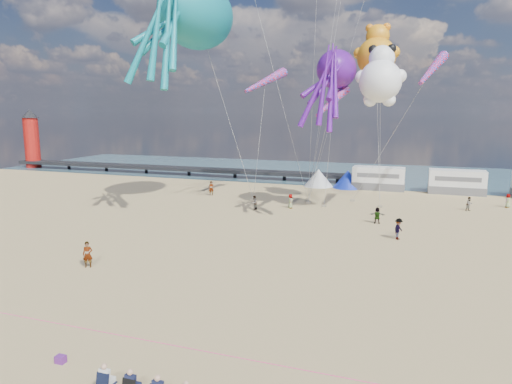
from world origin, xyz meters
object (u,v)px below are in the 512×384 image
object	(u,v)px
beachgoer_7	(254,203)
kite_octopus_teal	(196,14)
beachgoer_0	(508,201)
sandbag_d	(352,201)
tent_white	(318,178)
sandbag_c	(380,207)
beachgoer_4	(377,215)
windsock_mid	(432,69)
motorhome_0	(378,178)
beachgoer_2	(399,229)
cooler_purple	(61,359)
windsock_left	(265,81)
standing_person	(88,254)
kite_teddy_orange	(376,57)
lighthouse	(32,143)
kite_panda	(380,81)
tent_blue	(348,179)
beachgoer_6	(291,201)
beachgoer_1	(469,204)
sandbag_a	(253,200)
kite_octopus_purple	(337,70)
motorhome_1	(457,182)
beachgoer_5	(211,188)
sandbag_e	(308,202)
windsock_right	(332,102)
sandbag_b	(324,206)

from	to	relation	value
beachgoer_7	kite_octopus_teal	bearing A→B (deg)	-69.09
beachgoer_0	sandbag_d	size ratio (longest dim) A/B	3.00
tent_white	sandbag_c	distance (m)	14.93
beachgoer_4	windsock_mid	world-z (taller)	windsock_mid
motorhome_0	beachgoer_2	bearing A→B (deg)	-81.77
cooler_purple	windsock_left	xyz separation A→B (m)	(-2.53, 34.78, 13.26)
standing_person	windsock_mid	world-z (taller)	windsock_mid
cooler_purple	kite_teddy_orange	distance (m)	38.70
lighthouse	beachgoer_4	distance (m)	67.56
kite_octopus_teal	kite_panda	size ratio (longest dim) A/B	2.04
tent_blue	beachgoer_6	world-z (taller)	tent_blue
kite_panda	kite_teddy_orange	xyz separation A→B (m)	(-0.83, 4.41, 2.61)
standing_person	lighthouse	bearing A→B (deg)	110.83
beachgoer_1	sandbag_a	bearing A→B (deg)	147.10
beachgoer_1	kite_octopus_purple	bearing A→B (deg)	168.70
beachgoer_1	sandbag_a	world-z (taller)	beachgoer_1
motorhome_1	kite_panda	xyz separation A→B (m)	(-8.47, -17.84, 11.39)
tent_white	sandbag_d	distance (m)	11.09
motorhome_0	tent_blue	bearing A→B (deg)	180.00
motorhome_0	beachgoer_5	size ratio (longest dim) A/B	3.81
beachgoer_4	tent_blue	bearing A→B (deg)	-79.38
beachgoer_5	beachgoer_6	bearing A→B (deg)	-45.96
sandbag_d	kite_panda	size ratio (longest dim) A/B	0.08
standing_person	sandbag_e	bearing A→B (deg)	43.46
tent_blue	kite_panda	world-z (taller)	kite_panda
motorhome_1	kite_teddy_orange	xyz separation A→B (m)	(-9.30, -13.43, 14.00)
beachgoer_7	beachgoer_5	bearing A→B (deg)	-124.71
beachgoer_7	windsock_mid	size ratio (longest dim) A/B	0.22
beachgoer_5	beachgoer_7	xyz separation A→B (m)	(7.82, -6.22, -0.11)
beachgoer_6	sandbag_e	distance (m)	3.52
standing_person	windsock_mid	xyz separation A→B (m)	(21.18, 22.01, 13.15)
cooler_purple	kite_panda	size ratio (longest dim) A/B	0.06
sandbag_d	lighthouse	bearing A→B (deg)	167.46
sandbag_e	windsock_left	world-z (taller)	windsock_left
beachgoer_5	kite_teddy_orange	distance (m)	24.32
sandbag_e	windsock_mid	bearing A→B (deg)	-17.18
beachgoer_7	kite_octopus_purple	size ratio (longest dim) A/B	0.15
tent_white	beachgoer_0	size ratio (longest dim) A/B	2.67
beachgoer_0	sandbag_c	xyz separation A→B (m)	(-12.97, -4.54, -0.64)
lighthouse	windsock_mid	bearing A→B (deg)	-16.30
kite_octopus_teal	kite_octopus_purple	size ratio (longest dim) A/B	1.35
beachgoer_7	windsock_left	size ratio (longest dim) A/B	0.22
kite_panda	kite_octopus_teal	bearing A→B (deg)	169.05
cooler_purple	beachgoer_0	size ratio (longest dim) A/B	0.27
beachgoer_5	windsock_right	xyz separation A→B (m)	(15.92, -7.62, 10.20)
beachgoer_2	kite_octopus_purple	distance (m)	16.31
sandbag_a	kite_octopus_teal	xyz separation A→B (m)	(-3.65, -6.40, 19.47)
beachgoer_7	sandbag_c	world-z (taller)	beachgoer_7
motorhome_1	kite_octopus_teal	bearing A→B (deg)	-144.13
sandbag_b	windsock_left	xyz separation A→B (m)	(-6.88, 0.45, 13.31)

